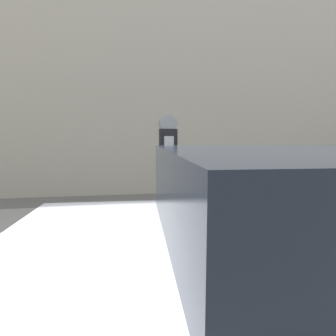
{
  "coord_description": "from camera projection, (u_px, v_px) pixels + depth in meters",
  "views": [
    {
      "loc": [
        -0.55,
        -1.63,
        1.45
      ],
      "look_at": [
        -0.08,
        1.3,
        1.11
      ],
      "focal_mm": 28.0,
      "sensor_mm": 36.0,
      "label": 1
    }
  ],
  "objects": [
    {
      "name": "sidewalk",
      "position": [
        164.0,
        229.0,
        4.0
      ],
      "size": [
        24.0,
        2.8,
        0.11
      ],
      "color": "#9E9B96",
      "rests_on": "ground_plane"
    },
    {
      "name": "building_facade",
      "position": [
        146.0,
        65.0,
        6.56
      ],
      "size": [
        24.0,
        0.3,
        6.53
      ],
      "color": "beige",
      "rests_on": "ground_plane"
    },
    {
      "name": "parking_meter",
      "position": [
        168.0,
        158.0,
        2.97
      ],
      "size": [
        0.2,
        0.14,
        1.59
      ],
      "color": "#2D2D30",
      "rests_on": "sidewalk"
    }
  ]
}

